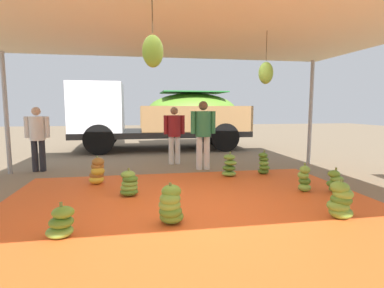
% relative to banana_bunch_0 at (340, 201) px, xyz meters
% --- Properties ---
extents(ground_plane, '(40.00, 40.00, 0.00)m').
position_rel_banana_bunch_0_xyz_m(ground_plane, '(-1.92, 3.65, -0.25)').
color(ground_plane, '#7F6B51').
extents(tarp_orange, '(6.11, 5.29, 0.01)m').
position_rel_banana_bunch_0_xyz_m(tarp_orange, '(-1.92, 0.65, -0.25)').
color(tarp_orange, '#E05B23').
rests_on(tarp_orange, ground).
extents(tent_canopy, '(8.00, 7.00, 2.85)m').
position_rel_banana_bunch_0_xyz_m(tent_canopy, '(-1.91, 0.56, 2.51)').
color(tent_canopy, '#9EA0A5').
rests_on(tent_canopy, ground).
extents(banana_bunch_0, '(0.41, 0.42, 0.55)m').
position_rel_banana_bunch_0_xyz_m(banana_bunch_0, '(0.00, 0.00, 0.00)').
color(banana_bunch_0, '#6B9E38').
rests_on(banana_bunch_0, tarp_orange).
extents(banana_bunch_1, '(0.44, 0.44, 0.49)m').
position_rel_banana_bunch_0_xyz_m(banana_bunch_1, '(-2.92, 1.62, -0.04)').
color(banana_bunch_1, '#518428').
rests_on(banana_bunch_1, tarp_orange).
extents(banana_bunch_3, '(0.34, 0.35, 0.56)m').
position_rel_banana_bunch_0_xyz_m(banana_bunch_3, '(0.10, 2.87, -0.01)').
color(banana_bunch_3, '#477523').
rests_on(banana_bunch_3, tarp_orange).
extents(banana_bunch_4, '(0.38, 0.36, 0.46)m').
position_rel_banana_bunch_0_xyz_m(banana_bunch_4, '(0.74, 1.16, -0.05)').
color(banana_bunch_4, '#60932D').
rests_on(banana_bunch_4, tarp_orange).
extents(banana_bunch_5, '(0.45, 0.45, 0.55)m').
position_rel_banana_bunch_0_xyz_m(banana_bunch_5, '(-0.75, 2.78, -0.01)').
color(banana_bunch_5, '#75A83D').
rests_on(banana_bunch_5, tarp_orange).
extents(banana_bunch_6, '(0.32, 0.33, 0.53)m').
position_rel_banana_bunch_0_xyz_m(banana_bunch_6, '(0.23, 1.33, -0.02)').
color(banana_bunch_6, '#75A83D').
rests_on(banana_bunch_6, tarp_orange).
extents(banana_bunch_7, '(0.40, 0.39, 0.42)m').
position_rel_banana_bunch_0_xyz_m(banana_bunch_7, '(-3.67, 0.01, -0.07)').
color(banana_bunch_7, '#75A83D').
rests_on(banana_bunch_7, tarp_orange).
extents(banana_bunch_8, '(0.45, 0.46, 0.55)m').
position_rel_banana_bunch_0_xyz_m(banana_bunch_8, '(-2.34, 0.19, 0.00)').
color(banana_bunch_8, '#60932D').
rests_on(banana_bunch_8, tarp_orange).
extents(banana_bunch_9, '(0.37, 0.38, 0.57)m').
position_rel_banana_bunch_0_xyz_m(banana_bunch_9, '(-3.57, 2.55, 0.01)').
color(banana_bunch_9, gold).
rests_on(banana_bunch_9, tarp_orange).
extents(cargo_truck_main, '(6.33, 2.58, 2.40)m').
position_rel_banana_bunch_0_xyz_m(cargo_truck_main, '(-2.00, 7.75, 1.03)').
color(cargo_truck_main, '#2D2D2D').
rests_on(cargo_truck_main, ground).
extents(worker_0, '(0.62, 0.38, 1.70)m').
position_rel_banana_bunch_0_xyz_m(worker_0, '(-1.16, 3.68, 0.74)').
color(worker_0, silver).
rests_on(worker_0, ground).
extents(worker_1, '(0.57, 0.35, 1.56)m').
position_rel_banana_bunch_0_xyz_m(worker_1, '(-5.13, 4.12, 0.66)').
color(worker_1, '#26262D').
rests_on(worker_1, ground).
extents(worker_2, '(0.57, 0.35, 1.56)m').
position_rel_banana_bunch_0_xyz_m(worker_2, '(-1.79, 4.51, 0.66)').
color(worker_2, silver).
rests_on(worker_2, ground).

